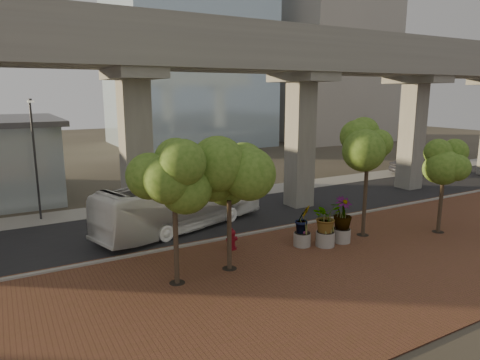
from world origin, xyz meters
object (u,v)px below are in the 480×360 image
fire_hydrant (232,239)px  parked_car (415,166)px  planter_front (326,219)px  transit_bus (183,204)px

fire_hydrant → parked_car: bearing=19.8°
fire_hydrant → planter_front: (4.65, -2.08, 0.96)m
parked_car → fire_hydrant: 28.29m
transit_bus → planter_front: transit_bus is taller
transit_bus → parked_car: 27.97m
parked_car → planter_front: 24.88m
transit_bus → fire_hydrant: transit_bus is taller
transit_bus → fire_hydrant: bearing=174.2°
parked_car → fire_hydrant: size_ratio=4.39×
parked_car → fire_hydrant: bearing=127.1°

